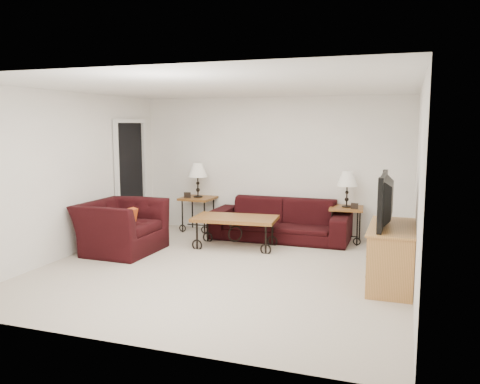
{
  "coord_description": "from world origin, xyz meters",
  "views": [
    {
      "loc": [
        2.38,
        -6.2,
        2.01
      ],
      "look_at": [
        0.0,
        0.7,
        1.0
      ],
      "focal_mm": 36.72,
      "sensor_mm": 36.0,
      "label": 1
    }
  ],
  "objects_px": {
    "side_table_left": "(198,214)",
    "lamp_right": "(347,189)",
    "sofa": "(280,220)",
    "coffee_table": "(235,232)",
    "armchair": "(121,227)",
    "side_table_right": "(346,225)",
    "television": "(392,200)",
    "lamp_left": "(198,180)",
    "tv_stand": "(392,256)",
    "backpack": "(315,233)"
  },
  "relations": [
    {
      "from": "side_table_left",
      "to": "lamp_right",
      "type": "distance_m",
      "value": 2.83
    },
    {
      "from": "sofa",
      "to": "coffee_table",
      "type": "xyz_separation_m",
      "value": [
        -0.55,
        -0.79,
        -0.1
      ]
    },
    {
      "from": "sofa",
      "to": "coffee_table",
      "type": "bearing_deg",
      "value": -125.04
    },
    {
      "from": "armchair",
      "to": "side_table_right",
      "type": "bearing_deg",
      "value": -59.59
    },
    {
      "from": "side_table_left",
      "to": "television",
      "type": "bearing_deg",
      "value": -30.96
    },
    {
      "from": "lamp_right",
      "to": "television",
      "type": "distance_m",
      "value": 2.29
    },
    {
      "from": "lamp_left",
      "to": "television",
      "type": "relative_size",
      "value": 0.57
    },
    {
      "from": "side_table_right",
      "to": "lamp_right",
      "type": "xyz_separation_m",
      "value": [
        0.0,
        0.0,
        0.61
      ]
    },
    {
      "from": "tv_stand",
      "to": "sofa",
      "type": "bearing_deg",
      "value": 134.76
    },
    {
      "from": "armchair",
      "to": "television",
      "type": "height_order",
      "value": "television"
    },
    {
      "from": "backpack",
      "to": "side_table_left",
      "type": "bearing_deg",
      "value": 149.01
    },
    {
      "from": "lamp_right",
      "to": "backpack",
      "type": "relative_size",
      "value": 1.55
    },
    {
      "from": "side_table_left",
      "to": "side_table_right",
      "type": "height_order",
      "value": "side_table_left"
    },
    {
      "from": "sofa",
      "to": "side_table_right",
      "type": "distance_m",
      "value": 1.14
    },
    {
      "from": "side_table_left",
      "to": "lamp_left",
      "type": "relative_size",
      "value": 1.0
    },
    {
      "from": "lamp_right",
      "to": "lamp_left",
      "type": "bearing_deg",
      "value": -180.0
    },
    {
      "from": "lamp_left",
      "to": "backpack",
      "type": "distance_m",
      "value": 2.47
    },
    {
      "from": "tv_stand",
      "to": "television",
      "type": "distance_m",
      "value": 0.7
    },
    {
      "from": "coffee_table",
      "to": "backpack",
      "type": "relative_size",
      "value": 3.44
    },
    {
      "from": "side_table_right",
      "to": "lamp_left",
      "type": "bearing_deg",
      "value": -180.0
    },
    {
      "from": "lamp_left",
      "to": "coffee_table",
      "type": "distance_m",
      "value": 1.62
    },
    {
      "from": "side_table_right",
      "to": "tv_stand",
      "type": "relative_size",
      "value": 0.48
    },
    {
      "from": "lamp_left",
      "to": "lamp_right",
      "type": "distance_m",
      "value": 2.77
    },
    {
      "from": "lamp_left",
      "to": "coffee_table",
      "type": "height_order",
      "value": "lamp_left"
    },
    {
      "from": "backpack",
      "to": "lamp_right",
      "type": "bearing_deg",
      "value": 19.07
    },
    {
      "from": "lamp_left",
      "to": "armchair",
      "type": "relative_size",
      "value": 0.52
    },
    {
      "from": "television",
      "to": "backpack",
      "type": "height_order",
      "value": "television"
    },
    {
      "from": "side_table_right",
      "to": "coffee_table",
      "type": "bearing_deg",
      "value": -149.96
    },
    {
      "from": "side_table_right",
      "to": "coffee_table",
      "type": "distance_m",
      "value": 1.93
    },
    {
      "from": "sofa",
      "to": "side_table_left",
      "type": "relative_size",
      "value": 3.75
    },
    {
      "from": "sofa",
      "to": "lamp_left",
      "type": "relative_size",
      "value": 3.75
    },
    {
      "from": "side_table_left",
      "to": "coffee_table",
      "type": "bearing_deg",
      "value": -41.57
    },
    {
      "from": "sofa",
      "to": "side_table_left",
      "type": "xyz_separation_m",
      "value": [
        -1.64,
        0.18,
        -0.03
      ]
    },
    {
      "from": "lamp_right",
      "to": "armchair",
      "type": "height_order",
      "value": "lamp_right"
    },
    {
      "from": "side_table_left",
      "to": "coffee_table",
      "type": "relative_size",
      "value": 0.48
    },
    {
      "from": "lamp_right",
      "to": "tv_stand",
      "type": "xyz_separation_m",
      "value": [
        0.82,
        -2.14,
        -0.53
      ]
    },
    {
      "from": "sofa",
      "to": "lamp_right",
      "type": "height_order",
      "value": "lamp_right"
    },
    {
      "from": "coffee_table",
      "to": "armchair",
      "type": "distance_m",
      "value": 1.83
    },
    {
      "from": "television",
      "to": "side_table_right",
      "type": "bearing_deg",
      "value": -159.44
    },
    {
      "from": "coffee_table",
      "to": "tv_stand",
      "type": "bearing_deg",
      "value": -25.15
    },
    {
      "from": "armchair",
      "to": "television",
      "type": "xyz_separation_m",
      "value": [
        4.08,
        -0.31,
        0.68
      ]
    },
    {
      "from": "television",
      "to": "side_table_left",
      "type": "bearing_deg",
      "value": -120.96
    },
    {
      "from": "side_table_left",
      "to": "tv_stand",
      "type": "xyz_separation_m",
      "value": [
        3.59,
        -2.14,
        0.06
      ]
    },
    {
      "from": "lamp_right",
      "to": "tv_stand",
      "type": "bearing_deg",
      "value": -68.97
    },
    {
      "from": "side_table_left",
      "to": "lamp_right",
      "type": "bearing_deg",
      "value": 0.0
    },
    {
      "from": "sofa",
      "to": "television",
      "type": "xyz_separation_m",
      "value": [
        1.92,
        -1.96,
        0.73
      ]
    },
    {
      "from": "side_table_right",
      "to": "lamp_right",
      "type": "bearing_deg",
      "value": 0.0
    },
    {
      "from": "backpack",
      "to": "television",
      "type": "bearing_deg",
      "value": -75.76
    },
    {
      "from": "side_table_right",
      "to": "coffee_table",
      "type": "height_order",
      "value": "side_table_right"
    },
    {
      "from": "sofa",
      "to": "lamp_right",
      "type": "xyz_separation_m",
      "value": [
        1.12,
        0.18,
        0.56
      ]
    }
  ]
}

